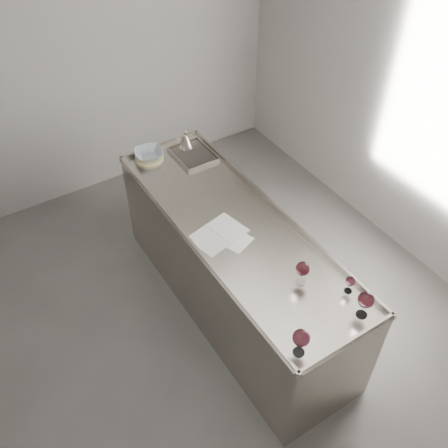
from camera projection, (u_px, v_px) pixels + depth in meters
room_shell at (194, 230)px, 2.94m from camera, size 4.54×5.04×2.84m
counter at (234, 268)px, 3.96m from camera, size 0.77×2.42×0.97m
wine_glass_left at (301, 338)px, 2.77m from camera, size 0.10×0.10×0.20m
wine_glass_middle at (303, 269)px, 3.16m from camera, size 0.09×0.09×0.18m
wine_glass_right at (366, 300)px, 2.96m from camera, size 0.10×0.10×0.20m
wine_glass_small at (350, 282)px, 3.13m from camera, size 0.06×0.06×0.13m
notebook at (218, 234)px, 3.56m from camera, size 0.43×0.34×0.02m
loose_paper_top at (231, 238)px, 3.54m from camera, size 0.28×0.33×0.00m
trivet at (149, 158)px, 4.23m from camera, size 0.27×0.27×0.02m
ceramic_bowl at (149, 154)px, 4.20m from camera, size 0.29×0.29×0.06m
wine_funnel at (186, 141)px, 4.32m from camera, size 0.13×0.13×0.19m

